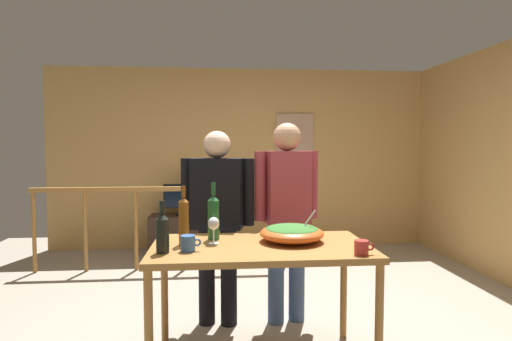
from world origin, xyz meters
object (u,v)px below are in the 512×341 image
object	(u,v)px
framed_picture	(295,136)
wine_glass	(214,225)
flat_screen_tv	(184,197)
wine_bottle_green	(214,216)
mug_blue	(188,243)
stair_railing	(201,215)
salad_bowl	(292,232)
wine_bottle_amber	(184,220)
person_standing_left	(217,212)
serving_table	(261,257)
wine_bottle_dark	(163,232)
mug_red	(362,248)
person_standing_right	(287,207)
tv_console	(184,234)

from	to	relation	value
framed_picture	wine_glass	bearing A→B (deg)	-109.23
flat_screen_tv	wine_bottle_green	xyz separation A→B (m)	(0.42, -2.73, 0.19)
framed_picture	mug_blue	world-z (taller)	framed_picture
stair_railing	salad_bowl	bearing A→B (deg)	-72.39
flat_screen_tv	salad_bowl	distance (m)	3.00
salad_bowl	mug_blue	size ratio (longest dim) A/B	3.43
salad_bowl	wine_bottle_amber	bearing A→B (deg)	-178.39
person_standing_left	flat_screen_tv	bearing A→B (deg)	-67.38
stair_railing	person_standing_left	bearing A→B (deg)	-83.00
serving_table	wine_glass	xyz separation A→B (m)	(-0.30, 0.05, 0.20)
wine_glass	wine_bottle_green	xyz separation A→B (m)	(-0.00, 0.14, 0.03)
serving_table	wine_glass	world-z (taller)	wine_glass
stair_railing	person_standing_left	distance (m)	1.61
mug_blue	wine_bottle_amber	bearing A→B (deg)	102.26
wine_bottle_green	wine_bottle_dark	xyz separation A→B (m)	(-0.30, -0.34, -0.03)
wine_bottle_amber	mug_blue	world-z (taller)	wine_bottle_amber
mug_blue	mug_red	distance (m)	1.03
stair_railing	wine_bottle_amber	xyz separation A→B (m)	(-0.02, -2.18, 0.33)
mug_blue	person_standing_right	world-z (taller)	person_standing_right
wine_bottle_dark	person_standing_right	size ratio (longest dim) A/B	0.19
mug_blue	tv_console	bearing A→B (deg)	94.96
flat_screen_tv	wine_bottle_green	bearing A→B (deg)	-81.31
serving_table	person_standing_left	world-z (taller)	person_standing_left
tv_console	flat_screen_tv	size ratio (longest dim) A/B	1.72
flat_screen_tv	mug_blue	size ratio (longest dim) A/B	4.21
tv_console	mug_blue	distance (m)	3.15
tv_console	flat_screen_tv	xyz separation A→B (m)	(0.00, -0.03, 0.50)
flat_screen_tv	person_standing_left	bearing A→B (deg)	-78.89
wine_bottle_amber	mug_blue	distance (m)	0.22
flat_screen_tv	wine_bottle_amber	bearing A→B (deg)	-85.45
person_standing_left	person_standing_right	xyz separation A→B (m)	(0.56, -0.00, 0.03)
serving_table	person_standing_left	distance (m)	0.75
wine_bottle_amber	wine_bottle_dark	world-z (taller)	wine_bottle_amber
wine_bottle_green	wine_bottle_amber	bearing A→B (deg)	-144.54
serving_table	mug_red	distance (m)	0.65
tv_console	serving_table	distance (m)	3.07
wine_bottle_green	wine_bottle_dark	size ratio (longest dim) A/B	1.24
framed_picture	tv_console	size ratio (longest dim) A/B	0.71
flat_screen_tv	wine_glass	world-z (taller)	wine_glass
flat_screen_tv	wine_bottle_dark	size ratio (longest dim) A/B	1.67
framed_picture	flat_screen_tv	distance (m)	1.76
wine_bottle_green	wine_bottle_dark	distance (m)	0.45
framed_picture	person_standing_left	bearing A→B (deg)	-112.91
tv_console	wine_glass	world-z (taller)	wine_glass
wine_glass	salad_bowl	bearing A→B (deg)	2.36
wine_bottle_amber	stair_railing	bearing A→B (deg)	89.43
serving_table	wine_bottle_dark	xyz separation A→B (m)	(-0.60, -0.15, 0.20)
framed_picture	stair_railing	bearing A→B (deg)	-141.95
mug_red	person_standing_right	xyz separation A→B (m)	(-0.29, 0.97, 0.10)
tv_console	salad_bowl	world-z (taller)	salad_bowl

